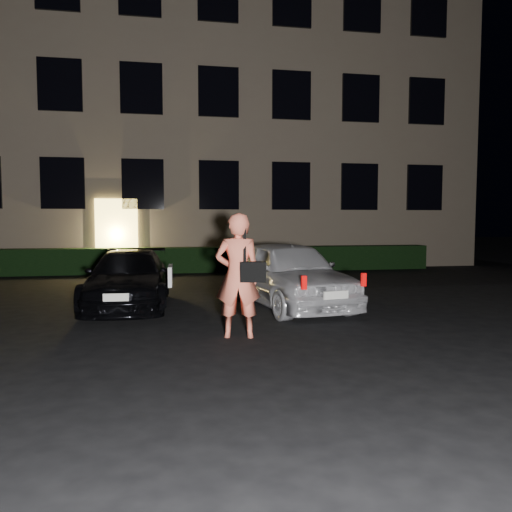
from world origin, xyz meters
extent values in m
plane|color=black|center=(0.00, 0.00, 0.00)|extent=(80.00, 80.00, 0.00)
cube|color=#726151|center=(0.00, 15.00, 6.00)|extent=(20.00, 8.00, 12.00)
cube|color=#F4D058|center=(-3.50, 10.94, 1.25)|extent=(1.40, 0.10, 2.50)
cube|color=black|center=(-5.20, 10.94, 3.00)|extent=(1.40, 0.10, 1.70)
cube|color=black|center=(-2.60, 10.94, 3.00)|extent=(1.40, 0.10, 1.70)
cube|color=black|center=(0.00, 10.94, 3.00)|extent=(1.40, 0.10, 1.70)
cube|color=black|center=(2.60, 10.94, 3.00)|extent=(1.40, 0.10, 1.70)
cube|color=black|center=(5.20, 10.94, 3.00)|extent=(1.40, 0.10, 1.70)
cube|color=black|center=(7.80, 10.94, 3.00)|extent=(1.40, 0.10, 1.70)
cube|color=black|center=(-5.20, 10.94, 6.20)|extent=(1.40, 0.10, 1.70)
cube|color=black|center=(-2.60, 10.94, 6.20)|extent=(1.40, 0.10, 1.70)
cube|color=black|center=(0.00, 10.94, 6.20)|extent=(1.40, 0.10, 1.70)
cube|color=black|center=(2.60, 10.94, 6.20)|extent=(1.40, 0.10, 1.70)
cube|color=black|center=(5.20, 10.94, 6.20)|extent=(1.40, 0.10, 1.70)
cube|color=black|center=(7.80, 10.94, 6.20)|extent=(1.40, 0.10, 1.70)
cube|color=black|center=(2.60, 10.94, 9.40)|extent=(1.40, 0.10, 1.70)
cube|color=black|center=(5.20, 10.94, 9.40)|extent=(1.40, 0.10, 1.70)
cube|color=black|center=(7.80, 10.94, 9.40)|extent=(1.40, 0.10, 1.70)
cube|color=black|center=(0.00, 10.50, 0.42)|extent=(15.00, 0.70, 0.85)
imported|color=black|center=(-2.61, 3.95, 0.57)|extent=(1.74, 4.00, 1.15)
cube|color=white|center=(-1.77, 3.20, 0.71)|extent=(0.10, 0.82, 0.38)
cube|color=silver|center=(-2.68, 1.91, 0.50)|extent=(0.42, 0.05, 0.13)
imported|color=silver|center=(0.62, 3.32, 0.69)|extent=(2.31, 4.26, 1.38)
cube|color=red|center=(0.39, 1.32, 0.75)|extent=(0.09, 0.07, 0.23)
cube|color=red|center=(1.52, 1.52, 0.75)|extent=(0.09, 0.07, 0.23)
cube|color=silver|center=(0.97, 1.37, 0.52)|extent=(0.46, 0.12, 0.14)
imported|color=#F57255|center=(-0.78, 0.85, 0.95)|extent=(0.76, 0.57, 1.89)
cube|color=black|center=(-0.57, 0.68, 1.02)|extent=(0.41, 0.24, 0.30)
cube|color=black|center=(-0.69, 0.75, 1.44)|extent=(0.05, 0.07, 0.59)
camera|label=1|loc=(-1.84, -6.59, 1.79)|focal=35.00mm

